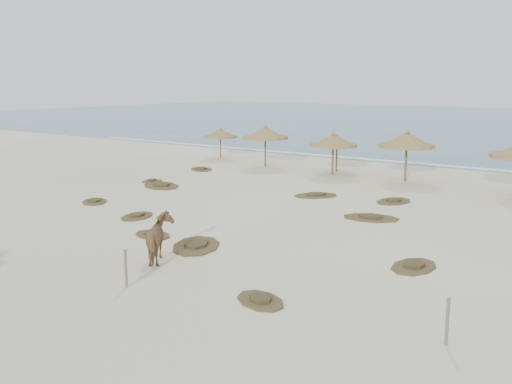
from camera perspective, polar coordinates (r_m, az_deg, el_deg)
ground at (r=21.48m, az=-6.67°, el=-5.33°), size 160.00×160.00×0.00m
foam_line at (r=43.90m, az=16.77°, el=2.66°), size 70.00×0.60×0.01m
palapa_0 at (r=45.43m, az=-3.59°, el=5.85°), size 3.50×3.50×2.52m
palapa_1 at (r=40.76m, az=0.94°, el=5.86°), size 3.91×3.91×3.04m
palapa_2 at (r=37.38m, az=7.72°, el=5.09°), size 3.25×3.25×2.87m
palapa_3 at (r=39.05m, az=8.10°, el=4.99°), size 2.90×2.90×2.58m
palapa_4 at (r=35.82m, az=14.86°, el=4.97°), size 3.76×3.76×3.19m
horse at (r=19.53m, az=-9.57°, el=-4.63°), size 1.88×2.02×1.61m
fence_post_near at (r=17.41m, az=-12.90°, el=-7.46°), size 0.10×0.10×1.16m
fence_post_far at (r=14.15m, az=18.58°, el=-12.21°), size 0.11×0.11×1.14m
scrub_0 at (r=29.97m, az=-15.84°, el=-0.90°), size 2.21×2.15×0.16m
scrub_1 at (r=33.71m, az=-9.46°, el=0.66°), size 3.46×3.00×0.16m
scrub_2 at (r=26.27m, az=-11.81°, el=-2.35°), size 1.69×2.15×0.16m
scrub_3 at (r=25.93m, az=11.43°, el=-2.51°), size 2.88×2.29×0.16m
scrub_4 at (r=19.58m, az=15.51°, el=-7.14°), size 1.43×2.11×0.16m
scrub_6 at (r=39.67m, az=-5.49°, el=2.31°), size 2.64×2.50×0.16m
scrub_7 at (r=29.75m, az=13.61°, el=-0.87°), size 1.80×2.44×0.16m
scrub_8 at (r=35.33m, az=-10.37°, el=1.10°), size 1.24×1.54×0.16m
scrub_9 at (r=21.29m, az=-6.01°, el=-5.32°), size 2.82×3.15×0.16m
scrub_11 at (r=23.00m, az=-10.29°, el=-4.20°), size 1.97×1.49×0.16m
scrub_12 at (r=16.09m, az=0.44°, el=-10.75°), size 2.03×1.73×0.16m
scrub_13 at (r=30.54m, az=6.01°, el=-0.32°), size 2.71×2.82×0.16m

